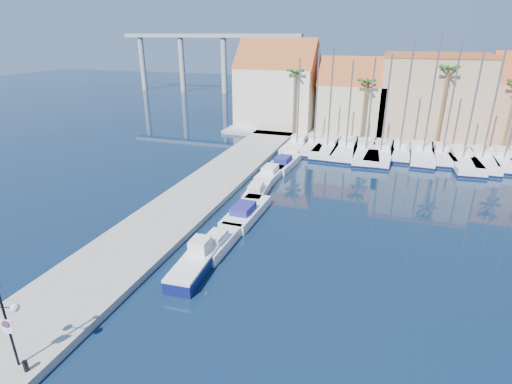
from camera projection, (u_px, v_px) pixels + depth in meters
ground at (219, 321)px, 21.78m from camera, size 260.00×260.00×0.00m
quay_west at (187, 203)px, 36.23m from camera, size 6.00×77.00×0.50m
shore_north at (404, 134)px, 60.98m from camera, size 54.00×16.00×0.50m
lamp_post at (4, 313)px, 17.18m from camera, size 1.46×0.70×4.41m
bollard at (26, 366)px, 17.83m from camera, size 0.22×0.22×0.55m
fishing_boat at (195, 263)px, 26.08m from camera, size 2.11×5.53×1.90m
motorboat_west_0 at (219, 242)px, 28.96m from camera, size 1.79×5.30×1.40m
motorboat_west_1 at (246, 212)px, 33.78m from camera, size 2.36×6.82×1.40m
motorboat_west_2 at (257, 191)px, 38.23m from camera, size 2.11×5.44×1.40m
motorboat_west_3 at (272, 172)px, 43.39m from camera, size 2.13×6.20×1.40m
motorboat_west_4 at (284, 163)px, 46.56m from camera, size 2.59×6.76×1.40m
sailboat_0 at (298, 144)px, 54.13m from camera, size 2.86×9.77×11.71m
sailboat_1 at (315, 145)px, 53.80m from camera, size 2.91×9.54×12.95m
sailboat_2 at (328, 147)px, 52.84m from camera, size 3.27×10.78×12.96m
sailboat_3 at (346, 148)px, 52.18m from camera, size 3.05×11.04×11.61m
sailboat_4 at (366, 151)px, 51.15m from camera, size 3.89×12.03×12.00m
sailboat_5 at (381, 152)px, 50.59m from camera, size 3.89×11.83×12.39m
sailboat_6 at (399, 150)px, 51.14m from camera, size 2.28×8.37×13.91m
sailboat_7 at (423, 153)px, 50.06m from camera, size 3.16×10.52×14.63m
sailboat_8 at (441, 153)px, 49.77m from camera, size 2.81×9.15×13.96m
sailboat_9 at (461, 159)px, 47.85m from camera, size 3.89×11.68×12.65m
sailboat_10 at (481, 159)px, 47.70m from camera, size 2.93×10.67×13.17m
sailboat_11 at (503, 160)px, 47.43m from camera, size 2.91×9.08×12.00m
building_0 at (278, 87)px, 63.69m from camera, size 12.30×9.00×13.50m
building_1 at (353, 99)px, 60.60m from camera, size 10.30×8.00×11.00m
building_2 at (432, 95)px, 57.87m from camera, size 14.20×10.20×11.50m
palm_0 at (295, 74)px, 57.16m from camera, size 2.60×2.60×10.15m
palm_1 at (367, 84)px, 54.55m from camera, size 2.60×2.60×9.15m
palm_2 at (449, 72)px, 50.90m from camera, size 2.60×2.60×11.15m
viaduct at (205, 51)px, 101.71m from camera, size 48.00×2.20×14.45m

